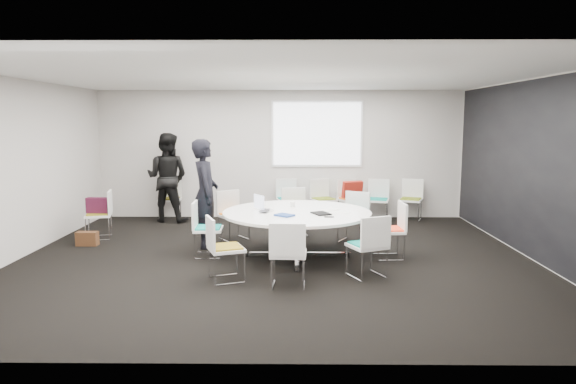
{
  "coord_description": "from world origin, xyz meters",
  "views": [
    {
      "loc": [
        0.29,
        -7.8,
        2.15
      ],
      "look_at": [
        0.2,
        0.4,
        1.0
      ],
      "focal_mm": 32.0,
      "sensor_mm": 36.0,
      "label": 1
    }
  ],
  "objects_px": {
    "chair_ring_e": "(208,239)",
    "chair_back_a": "(288,207)",
    "chair_ring_b": "(353,227)",
    "chair_back_c": "(351,207)",
    "chair_ring_a": "(389,241)",
    "chair_back_d": "(378,208)",
    "person_main": "(205,193)",
    "laptop": "(267,211)",
    "chair_ring_h": "(367,258)",
    "chair_person_back": "(170,207)",
    "chair_ring_g": "(288,266)",
    "brown_bag": "(87,239)",
    "chair_back_b": "(323,207)",
    "cup": "(292,204)",
    "person_back": "(167,177)",
    "chair_back_e": "(411,208)",
    "chair_spare_left": "(100,224)",
    "conference_table": "(297,223)",
    "chair_ring_d": "(233,225)",
    "maroon_bag": "(98,205)",
    "chair_ring_c": "(295,221)"
  },
  "relations": [
    {
      "from": "chair_ring_e",
      "to": "chair_back_a",
      "type": "height_order",
      "value": "same"
    },
    {
      "from": "chair_ring_b",
      "to": "chair_back_c",
      "type": "bearing_deg",
      "value": -66.78
    },
    {
      "from": "chair_ring_a",
      "to": "chair_back_d",
      "type": "distance_m",
      "value": 3.07
    },
    {
      "from": "person_main",
      "to": "laptop",
      "type": "xyz_separation_m",
      "value": [
        1.09,
        -0.68,
        -0.18
      ]
    },
    {
      "from": "chair_ring_b",
      "to": "chair_ring_h",
      "type": "height_order",
      "value": "same"
    },
    {
      "from": "chair_person_back",
      "to": "chair_ring_a",
      "type": "bearing_deg",
      "value": 139.55
    },
    {
      "from": "chair_ring_g",
      "to": "brown_bag",
      "type": "relative_size",
      "value": 2.44
    },
    {
      "from": "chair_back_b",
      "to": "cup",
      "type": "relative_size",
      "value": 9.78
    },
    {
      "from": "chair_back_c",
      "to": "brown_bag",
      "type": "height_order",
      "value": "chair_back_c"
    },
    {
      "from": "person_back",
      "to": "laptop",
      "type": "bearing_deg",
      "value": 137.72
    },
    {
      "from": "chair_ring_e",
      "to": "chair_back_e",
      "type": "height_order",
      "value": "same"
    },
    {
      "from": "chair_ring_e",
      "to": "chair_spare_left",
      "type": "relative_size",
      "value": 1.0
    },
    {
      "from": "chair_ring_b",
      "to": "brown_bag",
      "type": "height_order",
      "value": "chair_ring_b"
    },
    {
      "from": "conference_table",
      "to": "chair_ring_b",
      "type": "distance_m",
      "value": 1.45
    },
    {
      "from": "chair_ring_d",
      "to": "person_main",
      "type": "distance_m",
      "value": 0.92
    },
    {
      "from": "chair_back_a",
      "to": "chair_back_e",
      "type": "height_order",
      "value": "same"
    },
    {
      "from": "conference_table",
      "to": "person_main",
      "type": "relative_size",
      "value": 1.26
    },
    {
      "from": "chair_ring_h",
      "to": "chair_back_e",
      "type": "height_order",
      "value": "same"
    },
    {
      "from": "chair_ring_e",
      "to": "chair_ring_g",
      "type": "xyz_separation_m",
      "value": [
        1.3,
        -1.5,
        0.0
      ]
    },
    {
      "from": "person_back",
      "to": "chair_person_back",
      "type": "bearing_deg",
      "value": -80.06
    },
    {
      "from": "chair_ring_e",
      "to": "chair_back_e",
      "type": "xyz_separation_m",
      "value": [
        3.9,
        3.03,
        0.0
      ]
    },
    {
      "from": "chair_ring_h",
      "to": "cup",
      "type": "xyz_separation_m",
      "value": [
        -1.03,
        1.47,
        0.5
      ]
    },
    {
      "from": "chair_ring_d",
      "to": "brown_bag",
      "type": "height_order",
      "value": "chair_ring_d"
    },
    {
      "from": "chair_back_b",
      "to": "maroon_bag",
      "type": "distance_m",
      "value": 4.59
    },
    {
      "from": "chair_back_d",
      "to": "maroon_bag",
      "type": "relative_size",
      "value": 2.2
    },
    {
      "from": "laptop",
      "to": "maroon_bag",
      "type": "bearing_deg",
      "value": 75.97
    },
    {
      "from": "chair_back_e",
      "to": "chair_ring_e",
      "type": "bearing_deg",
      "value": 60.1
    },
    {
      "from": "chair_back_e",
      "to": "chair_spare_left",
      "type": "xyz_separation_m",
      "value": [
        -6.07,
        -1.83,
        0.0
      ]
    },
    {
      "from": "chair_back_c",
      "to": "chair_back_e",
      "type": "xyz_separation_m",
      "value": [
        1.3,
        0.0,
        0.0
      ]
    },
    {
      "from": "chair_ring_b",
      "to": "brown_bag",
      "type": "xyz_separation_m",
      "value": [
        -4.63,
        -0.32,
        -0.16
      ]
    },
    {
      "from": "chair_ring_e",
      "to": "chair_ring_h",
      "type": "relative_size",
      "value": 1.0
    },
    {
      "from": "chair_back_c",
      "to": "chair_spare_left",
      "type": "distance_m",
      "value": 5.11
    },
    {
      "from": "chair_back_a",
      "to": "brown_bag",
      "type": "distance_m",
      "value": 4.17
    },
    {
      "from": "chair_ring_h",
      "to": "chair_person_back",
      "type": "distance_m",
      "value": 5.52
    },
    {
      "from": "chair_ring_a",
      "to": "person_main",
      "type": "height_order",
      "value": "person_main"
    },
    {
      "from": "chair_ring_c",
      "to": "chair_ring_h",
      "type": "height_order",
      "value": "same"
    },
    {
      "from": "chair_ring_g",
      "to": "brown_bag",
      "type": "xyz_separation_m",
      "value": [
        -3.5,
        2.19,
        -0.16
      ]
    },
    {
      "from": "laptop",
      "to": "chair_ring_a",
      "type": "bearing_deg",
      "value": -83.3
    },
    {
      "from": "maroon_bag",
      "to": "chair_ring_g",
      "type": "bearing_deg",
      "value": -37.78
    },
    {
      "from": "chair_ring_a",
      "to": "person_back",
      "type": "height_order",
      "value": "person_back"
    },
    {
      "from": "chair_ring_g",
      "to": "chair_back_c",
      "type": "relative_size",
      "value": 1.0
    },
    {
      "from": "chair_ring_d",
      "to": "chair_ring_h",
      "type": "xyz_separation_m",
      "value": [
        2.11,
        -2.23,
        0.0
      ]
    },
    {
      "from": "chair_ring_h",
      "to": "chair_back_c",
      "type": "height_order",
      "value": "same"
    },
    {
      "from": "chair_ring_c",
      "to": "chair_back_a",
      "type": "bearing_deg",
      "value": -95.48
    },
    {
      "from": "chair_back_b",
      "to": "person_back",
      "type": "height_order",
      "value": "person_back"
    },
    {
      "from": "chair_back_a",
      "to": "maroon_bag",
      "type": "bearing_deg",
      "value": 15.14
    },
    {
      "from": "chair_ring_h",
      "to": "chair_person_back",
      "type": "bearing_deg",
      "value": 107.71
    },
    {
      "from": "chair_ring_h",
      "to": "chair_person_back",
      "type": "xyz_separation_m",
      "value": [
        -3.71,
        4.1,
        0.0
      ]
    },
    {
      "from": "chair_ring_d",
      "to": "chair_spare_left",
      "type": "height_order",
      "value": "same"
    },
    {
      "from": "chair_ring_c",
      "to": "chair_spare_left",
      "type": "height_order",
      "value": "same"
    }
  ]
}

